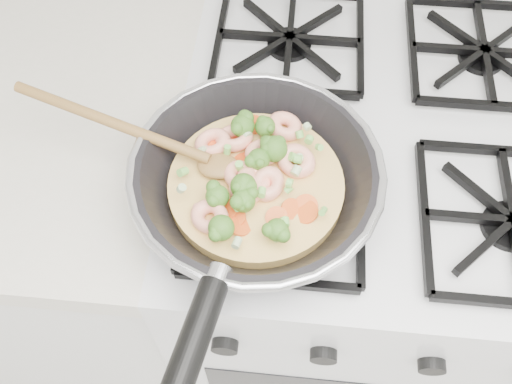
{
  "coord_description": "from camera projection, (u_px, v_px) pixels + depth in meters",
  "views": [
    {
      "loc": [
        -0.14,
        1.18,
        1.53
      ],
      "look_at": [
        -0.17,
        1.55,
        0.93
      ],
      "focal_mm": 39.12,
      "sensor_mm": 36.0,
      "label": 1
    }
  ],
  "objects": [
    {
      "name": "stove",
      "position": [
        345.0,
        259.0,
        1.17
      ],
      "size": [
        0.6,
        0.6,
        0.92
      ],
      "color": "white",
      "rests_on": "ground"
    },
    {
      "name": "skillet",
      "position": [
        253.0,
        182.0,
        0.68
      ],
      "size": [
        0.47,
        0.5,
        0.09
      ],
      "rotation": [
        0.0,
        0.0,
        -0.44
      ],
      "color": "black",
      "rests_on": "stove"
    }
  ]
}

